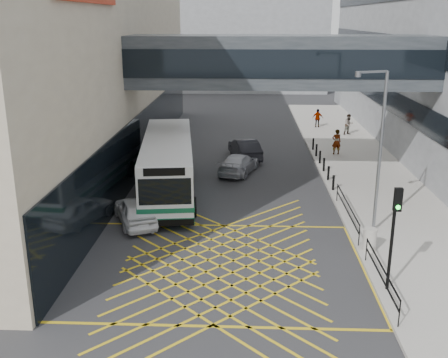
# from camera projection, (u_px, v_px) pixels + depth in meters

# --- Properties ---
(ground) EXTENTS (120.00, 120.00, 0.00)m
(ground) POSITION_uv_depth(u_px,v_px,m) (220.00, 266.00, 21.97)
(ground) COLOR #333335
(building_far) EXTENTS (28.00, 16.00, 18.00)m
(building_far) POSITION_uv_depth(u_px,v_px,m) (227.00, 25.00, 76.68)
(building_far) COLOR gray
(building_far) RESTS_ON ground
(skybridge) EXTENTS (20.00, 4.10, 3.00)m
(skybridge) POSITION_uv_depth(u_px,v_px,m) (280.00, 61.00, 31.09)
(skybridge) COLOR #34393E
(skybridge) RESTS_ON ground
(pavement) EXTENTS (6.00, 54.00, 0.16)m
(pavement) POSITION_uv_depth(u_px,v_px,m) (362.00, 169.00, 35.89)
(pavement) COLOR #ADA89F
(pavement) RESTS_ON ground
(box_junction) EXTENTS (12.00, 9.00, 0.01)m
(box_junction) POSITION_uv_depth(u_px,v_px,m) (220.00, 266.00, 21.96)
(box_junction) COLOR gold
(box_junction) RESTS_ON ground
(bus) EXTENTS (4.22, 12.28, 3.37)m
(bus) POSITION_uv_depth(u_px,v_px,m) (168.00, 164.00, 30.61)
(bus) COLOR silver
(bus) RESTS_ON ground
(car_white) EXTENTS (3.43, 4.83, 1.42)m
(car_white) POSITION_uv_depth(u_px,v_px,m) (135.00, 210.00, 26.32)
(car_white) COLOR white
(car_white) RESTS_ON ground
(car_dark) EXTENTS (3.00, 5.09, 1.50)m
(car_dark) POSITION_uv_depth(u_px,v_px,m) (245.00, 149.00, 38.57)
(car_dark) COLOR black
(car_dark) RESTS_ON ground
(car_silver) EXTENTS (3.10, 4.84, 1.40)m
(car_silver) POSITION_uv_depth(u_px,v_px,m) (239.00, 163.00, 34.94)
(car_silver) COLOR #96979E
(car_silver) RESTS_ON ground
(traffic_light) EXTENTS (0.29, 0.47, 4.09)m
(traffic_light) POSITION_uv_depth(u_px,v_px,m) (394.00, 225.00, 18.92)
(traffic_light) COLOR black
(traffic_light) RESTS_ON pavement
(street_lamp) EXTENTS (1.67, 0.86, 7.61)m
(street_lamp) POSITION_uv_depth(u_px,v_px,m) (378.00, 143.00, 23.93)
(street_lamp) COLOR slate
(street_lamp) RESTS_ON pavement
(litter_bin) EXTENTS (0.58, 0.58, 1.01)m
(litter_bin) POSITION_uv_depth(u_px,v_px,m) (370.00, 239.00, 22.98)
(litter_bin) COLOR #ADA89E
(litter_bin) RESTS_ON pavement
(kerb_railings) EXTENTS (0.05, 12.54, 1.00)m
(kerb_railings) POSITION_uv_depth(u_px,v_px,m) (361.00, 233.00, 23.15)
(kerb_railings) COLOR black
(kerb_railings) RESTS_ON pavement
(bollards) EXTENTS (0.14, 10.14, 0.90)m
(bollards) POSITION_uv_depth(u_px,v_px,m) (322.00, 161.00, 35.85)
(bollards) COLOR black
(bollards) RESTS_ON pavement
(pedestrian_a) EXTENTS (0.82, 0.63, 1.89)m
(pedestrian_a) POSITION_uv_depth(u_px,v_px,m) (336.00, 142.00, 39.12)
(pedestrian_a) COLOR gray
(pedestrian_a) RESTS_ON pavement
(pedestrian_b) EXTENTS (1.01, 0.85, 1.79)m
(pedestrian_b) POSITION_uv_depth(u_px,v_px,m) (349.00, 125.00, 45.74)
(pedestrian_b) COLOR gray
(pedestrian_b) RESTS_ON pavement
(pedestrian_c) EXTENTS (1.06, 0.62, 1.70)m
(pedestrian_c) POSITION_uv_depth(u_px,v_px,m) (318.00, 118.00, 48.86)
(pedestrian_c) COLOR gray
(pedestrian_c) RESTS_ON pavement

